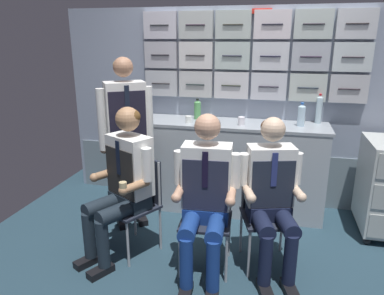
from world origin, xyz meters
TOP-DOWN VIEW (x-y plane):
  - ground at (0.00, 0.00)m, footprint 4.80×4.80m
  - galley_bulkhead at (0.00, 1.37)m, footprint 4.20×0.14m
  - galley_counter at (-0.16, 1.09)m, footprint 2.01×0.53m
  - folding_chair_left at (-0.84, 0.13)m, footprint 0.54×0.54m
  - crew_member_left at (-0.91, -0.00)m, footprint 0.62×0.72m
  - folding_chair_right at (-0.20, 0.06)m, footprint 0.43×0.43m
  - crew_member_right at (-0.19, -0.10)m, footprint 0.52×0.65m
  - folding_chair_near_trolley at (0.26, 0.21)m, footprint 0.49×0.49m
  - crew_member_near_trolley at (0.31, 0.06)m, footprint 0.52×0.67m
  - crew_member_standing at (-1.09, 0.53)m, footprint 0.45×0.40m
  - water_bottle_tall at (-0.54, 1.18)m, footprint 0.07×0.07m
  - sparkling_bottle_green at (0.72, 1.27)m, footprint 0.06×0.06m
  - water_bottle_short at (0.54, 1.10)m, footprint 0.07×0.07m
  - espresso_cup_small at (0.57, 1.25)m, footprint 0.06×0.06m
  - paper_cup_blue at (-0.59, 0.98)m, footprint 0.06×0.06m
  - coffee_cup_spare at (-0.04, 0.99)m, footprint 0.07×0.07m

SIDE VIEW (x-z plane):
  - ground at x=0.00m, z-range -0.04..0.00m
  - galley_counter at x=-0.16m, z-range 0.00..0.98m
  - folding_chair_left at x=-0.84m, z-range 0.09..0.93m
  - folding_chair_right at x=-0.20m, z-range 0.09..0.93m
  - folding_chair_near_trolley at x=0.26m, z-range 0.09..0.93m
  - crew_member_near_trolley at x=0.31m, z-range 0.06..1.32m
  - crew_member_right at x=-0.19m, z-range 0.07..1.36m
  - crew_member_left at x=-0.91m, z-range 0.07..1.37m
  - crew_member_standing at x=-1.09m, z-range 0.16..1.83m
  - espresso_cup_small at x=0.57m, z-range 0.98..1.04m
  - paper_cup_blue at x=-0.59m, z-range 0.98..1.06m
  - coffee_cup_spare at x=-0.04m, z-range 0.98..1.07m
  - water_bottle_tall at x=-0.54m, z-range 0.97..1.20m
  - water_bottle_short at x=0.54m, z-range 0.97..1.21m
  - sparkling_bottle_green at x=0.72m, z-range 0.97..1.28m
  - galley_bulkhead at x=0.00m, z-range 0.06..2.21m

